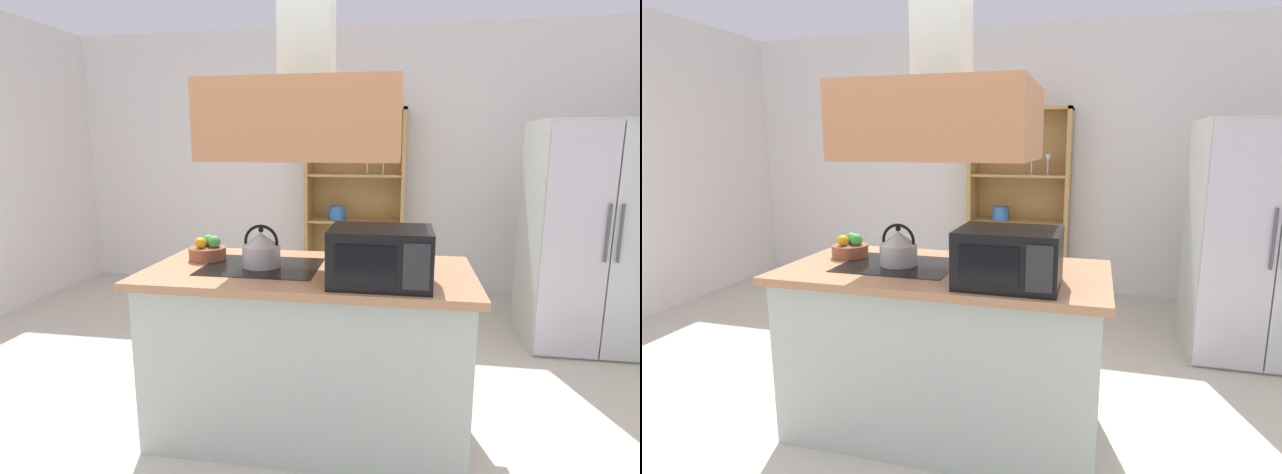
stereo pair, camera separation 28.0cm
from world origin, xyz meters
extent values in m
plane|color=beige|center=(0.00, 0.00, 0.00)|extent=(7.80, 7.80, 0.00)
cube|color=silver|center=(0.00, 3.00, 1.35)|extent=(6.00, 0.12, 2.70)
cube|color=#ADBCB0|center=(0.16, 0.17, 0.43)|extent=(1.59, 0.75, 0.86)
cube|color=#AD7A54|center=(0.16, 0.17, 0.88)|extent=(1.67, 0.83, 0.04)
cube|color=black|center=(-0.09, 0.17, 0.90)|extent=(0.60, 0.46, 0.00)
cube|color=#B7764B|center=(0.16, 0.17, 1.63)|extent=(0.90, 0.70, 0.36)
cube|color=#BAC4BC|center=(2.04, 1.70, 0.85)|extent=(0.90, 0.72, 1.71)
cube|color=#B9B7C3|center=(1.82, 1.33, 0.85)|extent=(0.44, 0.03, 1.67)
cylinder|color=#4C4C51|center=(2.00, 1.30, 0.94)|extent=(0.02, 0.02, 0.40)
cylinder|color=#4C4C51|center=(2.08, 1.30, 0.94)|extent=(0.02, 0.02, 0.40)
cube|color=#B08448|center=(-0.33, 2.74, 0.94)|extent=(0.04, 0.40, 1.88)
cube|color=#B08448|center=(0.63, 2.74, 0.94)|extent=(0.04, 0.40, 1.88)
cube|color=#B08448|center=(0.15, 2.74, 1.86)|extent=(1.00, 0.40, 0.03)
cube|color=#B08448|center=(0.15, 2.74, 0.04)|extent=(1.00, 0.40, 0.08)
cube|color=#B08448|center=(0.15, 2.93, 0.94)|extent=(1.00, 0.02, 1.88)
cube|color=#B08448|center=(0.15, 2.74, 0.75)|extent=(0.92, 0.36, 0.02)
cube|color=#B08448|center=(0.15, 2.74, 1.22)|extent=(0.92, 0.36, 0.02)
cylinder|color=#2F61A6|center=(-0.03, 2.69, 0.79)|extent=(0.18, 0.18, 0.05)
cylinder|color=#3167AB|center=(-0.03, 2.69, 0.83)|extent=(0.17, 0.17, 0.05)
cylinder|color=#345EA7|center=(-0.03, 2.69, 0.88)|extent=(0.16, 0.16, 0.05)
cylinder|color=silver|center=(0.27, 2.70, 1.29)|extent=(0.01, 0.01, 0.12)
cone|color=silver|center=(0.27, 2.70, 1.39)|extent=(0.07, 0.07, 0.08)
cylinder|color=silver|center=(0.43, 2.70, 1.29)|extent=(0.01, 0.01, 0.12)
cone|color=silver|center=(0.43, 2.70, 1.39)|extent=(0.07, 0.07, 0.08)
cylinder|color=#B6B3B5|center=(-0.09, 0.17, 0.96)|extent=(0.20, 0.20, 0.11)
cone|color=silver|center=(-0.09, 0.17, 1.05)|extent=(0.19, 0.19, 0.07)
sphere|color=black|center=(-0.09, 0.17, 1.10)|extent=(0.03, 0.03, 0.03)
torus|color=black|center=(-0.09, 0.17, 1.03)|extent=(0.18, 0.02, 0.18)
cube|color=white|center=(0.45, 0.33, 0.91)|extent=(0.37, 0.28, 0.02)
cube|color=black|center=(0.53, -0.04, 1.03)|extent=(0.46, 0.34, 0.26)
cube|color=black|center=(0.48, -0.21, 1.03)|extent=(0.26, 0.01, 0.17)
cube|color=#262628|center=(0.69, -0.21, 1.03)|extent=(0.11, 0.01, 0.20)
cylinder|color=brown|center=(-0.43, 0.28, 0.94)|extent=(0.20, 0.20, 0.07)
sphere|color=green|center=(-0.39, 0.28, 1.00)|extent=(0.07, 0.07, 0.07)
sphere|color=#4EA343|center=(-0.44, 0.32, 1.00)|extent=(0.07, 0.07, 0.07)
sphere|color=#F0AF17|center=(-0.46, 0.25, 1.00)|extent=(0.06, 0.06, 0.06)
camera|label=1|loc=(0.62, -2.20, 1.53)|focal=27.15mm
camera|label=2|loc=(0.89, -2.13, 1.53)|focal=27.15mm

